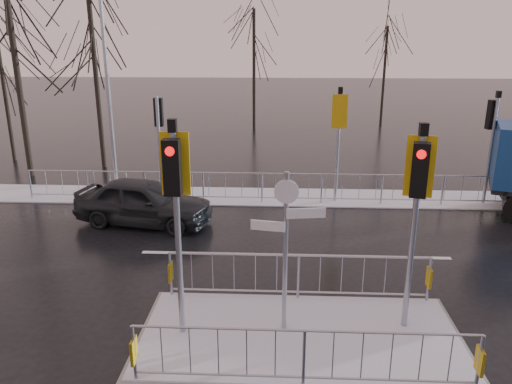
{
  "coord_description": "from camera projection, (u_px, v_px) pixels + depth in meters",
  "views": [
    {
      "loc": [
        -0.43,
        -8.07,
        5.46
      ],
      "look_at": [
        -0.99,
        3.51,
        1.8
      ],
      "focal_mm": 35.0,
      "sensor_mm": 36.0,
      "label": 1
    }
  ],
  "objects": [
    {
      "name": "ground",
      "position": [
        300.0,
        341.0,
        9.31
      ],
      "size": [
        120.0,
        120.0,
        0.0
      ],
      "primitive_type": "plane",
      "color": "black",
      "rests_on": "ground"
    },
    {
      "name": "snow_verge",
      "position": [
        291.0,
        197.0,
        17.5
      ],
      "size": [
        30.0,
        2.0,
        0.04
      ],
      "primitive_type": "cube",
      "color": "silver",
      "rests_on": "ground"
    },
    {
      "name": "lane_markings",
      "position": [
        300.0,
        352.0,
        9.0
      ],
      "size": [
        8.0,
        11.38,
        0.01
      ],
      "color": "silver",
      "rests_on": "ground"
    },
    {
      "name": "traffic_island",
      "position": [
        300.0,
        322.0,
        9.21
      ],
      "size": [
        6.0,
        3.04,
        4.15
      ],
      "color": "slate",
      "rests_on": "ground"
    },
    {
      "name": "far_kerb_fixtures",
      "position": [
        301.0,
        174.0,
        16.7
      ],
      "size": [
        18.0,
        0.65,
        3.83
      ],
      "color": "#9B9FA9",
      "rests_on": "ground"
    },
    {
      "name": "car_far_lane",
      "position": [
        144.0,
        202.0,
        14.91
      ],
      "size": [
        4.34,
        2.41,
        1.4
      ],
      "primitive_type": "imported",
      "rotation": [
        0.0,
        0.0,
        1.37
      ],
      "color": "black",
      "rests_on": "ground"
    },
    {
      "name": "tree_near_a",
      "position": [
        9.0,
        16.0,
        18.43
      ],
      "size": [
        4.75,
        4.75,
        8.97
      ],
      "color": "black",
      "rests_on": "ground"
    },
    {
      "name": "tree_near_b",
      "position": [
        93.0,
        43.0,
        20.04
      ],
      "size": [
        4.0,
        4.0,
        7.55
      ],
      "color": "black",
      "rests_on": "ground"
    },
    {
      "name": "tree_near_c",
      "position": [
        0.0,
        58.0,
        21.39
      ],
      "size": [
        3.5,
        3.5,
        6.61
      ],
      "color": "black",
      "rests_on": "ground"
    },
    {
      "name": "tree_far_a",
      "position": [
        254.0,
        46.0,
        28.91
      ],
      "size": [
        3.75,
        3.75,
        7.08
      ],
      "color": "black",
      "rests_on": "ground"
    },
    {
      "name": "tree_far_b",
      "position": [
        385.0,
        57.0,
        30.64
      ],
      "size": [
        3.25,
        3.25,
        6.14
      ],
      "color": "black",
      "rests_on": "ground"
    },
    {
      "name": "street_lamp_left",
      "position": [
        108.0,
        64.0,
        17.31
      ],
      "size": [
        1.25,
        0.18,
        8.2
      ],
      "color": "#9B9FA9",
      "rests_on": "ground"
    }
  ]
}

